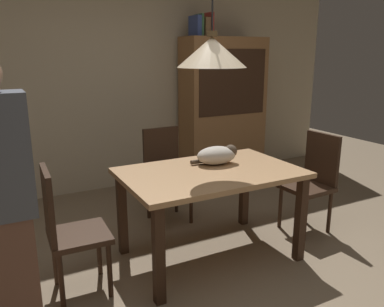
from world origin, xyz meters
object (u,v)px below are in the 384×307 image
(dining_table, at_px, (210,182))
(book_brown_thick, at_px, (203,27))
(book_blue_wide, at_px, (195,26))
(person_standing, at_px, (0,215))
(book_green_slim, at_px, (199,25))
(chair_right_side, at_px, (313,178))
(hutch_bookcase, at_px, (223,112))
(chair_left_side, at_px, (67,227))
(cat_sleeping, at_px, (218,155))
(book_red_tall, at_px, (208,25))
(chair_far_back, at_px, (166,170))
(pendant_lamp, at_px, (212,52))

(dining_table, bearing_deg, book_brown_thick, 62.33)
(book_blue_wide, bearing_deg, person_standing, -136.84)
(dining_table, relative_size, book_green_slim, 5.38)
(chair_right_side, bearing_deg, book_green_slim, 98.05)
(hutch_bookcase, xyz_separation_m, book_brown_thick, (-0.30, 0.00, 1.07))
(chair_left_side, height_order, cat_sleeping, chair_left_side)
(hutch_bookcase, bearing_deg, book_red_tall, 179.64)
(book_brown_thick, bearing_deg, book_red_tall, 0.00)
(book_red_tall, bearing_deg, chair_far_back, -137.91)
(chair_far_back, bearing_deg, dining_table, -89.87)
(hutch_bookcase, distance_m, book_blue_wide, 1.16)
(chair_left_side, relative_size, book_brown_thick, 3.88)
(chair_left_side, bearing_deg, book_red_tall, 39.93)
(dining_table, relative_size, cat_sleeping, 3.58)
(book_green_slim, xyz_separation_m, book_brown_thick, (0.06, 0.00, -0.02))
(book_blue_wide, height_order, book_red_tall, book_red_tall)
(hutch_bookcase, relative_size, book_blue_wide, 7.71)
(chair_far_back, bearing_deg, pendant_lamp, -89.87)
(chair_left_side, relative_size, book_green_slim, 3.58)
(dining_table, bearing_deg, chair_far_back, 90.13)
(chair_far_back, distance_m, book_green_slim, 1.94)
(dining_table, distance_m, hutch_bookcase, 2.19)
(book_blue_wide, relative_size, book_green_slim, 0.92)
(pendant_lamp, xyz_separation_m, book_brown_thick, (0.94, 1.79, 0.30))
(book_green_slim, distance_m, person_standing, 3.44)
(book_brown_thick, bearing_deg, person_standing, -138.25)
(dining_table, height_order, chair_right_side, chair_right_side)
(pendant_lamp, bearing_deg, chair_far_back, 90.13)
(dining_table, xyz_separation_m, book_green_slim, (0.88, 1.79, 1.33))
(book_brown_thick, height_order, person_standing, book_brown_thick)
(dining_table, distance_m, chair_left_side, 1.14)
(chair_far_back, distance_m, book_red_tall, 2.01)
(person_standing, bearing_deg, chair_far_back, 40.22)
(chair_far_back, bearing_deg, cat_sleeping, -78.47)
(book_green_slim, distance_m, book_brown_thick, 0.06)
(chair_left_side, distance_m, book_red_tall, 3.15)
(hutch_bookcase, bearing_deg, chair_left_side, -143.03)
(chair_left_side, relative_size, book_red_tall, 3.32)
(dining_table, height_order, hutch_bookcase, hutch_bookcase)
(book_brown_thick, xyz_separation_m, person_standing, (-2.45, -2.19, -1.13))
(pendant_lamp, xyz_separation_m, person_standing, (-1.51, -0.40, -0.83))
(chair_far_back, relative_size, pendant_lamp, 0.72)
(chair_right_side, distance_m, book_blue_wide, 2.32)
(book_red_tall, distance_m, person_standing, 3.53)
(dining_table, relative_size, hutch_bookcase, 0.76)
(dining_table, bearing_deg, cat_sleeping, 42.09)
(cat_sleeping, height_order, book_red_tall, book_red_tall)
(cat_sleeping, xyz_separation_m, book_green_slim, (0.73, 1.65, 1.15))
(book_blue_wide, bearing_deg, book_green_slim, 0.00)
(book_green_slim, bearing_deg, person_standing, -137.53)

